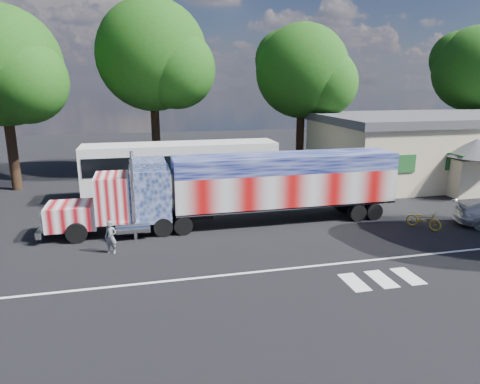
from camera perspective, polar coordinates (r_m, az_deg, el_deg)
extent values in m
plane|color=black|center=(20.95, 1.90, -7.04)|extent=(100.00, 100.00, 0.00)
cube|color=silver|center=(18.31, 4.40, -10.36)|extent=(30.00, 0.15, 0.01)
cube|color=silver|center=(17.84, 14.99, -11.53)|extent=(0.70, 1.60, 0.01)
cube|color=silver|center=(18.40, 18.35, -10.96)|extent=(0.70, 1.60, 0.01)
cube|color=silver|center=(19.03, 21.49, -10.38)|extent=(0.70, 1.60, 0.01)
cube|color=black|center=(23.20, -14.05, -3.62)|extent=(8.38, 0.93, 0.28)
cube|color=#CD7C81|center=(23.32, -21.46, -2.91)|extent=(2.42, 2.05, 1.21)
cube|color=silver|center=(23.54, -24.48, -3.06)|extent=(0.11, 1.77, 1.08)
cube|color=silver|center=(23.76, -24.77, -4.47)|extent=(0.28, 2.33, 0.34)
cube|color=#CD7C81|center=(22.88, -16.57, -0.64)|extent=(1.68, 2.33, 2.33)
cube|color=black|center=(22.84, -18.63, 0.27)|extent=(0.06, 1.96, 0.84)
cube|color=#4D5C8C|center=(22.81, -11.93, -0.14)|extent=(2.05, 2.33, 2.70)
cube|color=#4D5C8C|center=(22.48, -12.13, 3.65)|extent=(1.68, 2.24, 0.47)
cylinder|color=silver|center=(24.00, -14.01, 0.46)|extent=(0.19, 0.19, 4.10)
cylinder|color=silver|center=(21.62, -14.04, -1.07)|extent=(0.19, 0.19, 4.10)
cylinder|color=silver|center=(24.37, -14.03, -2.86)|extent=(1.68, 0.61, 0.61)
cylinder|color=silver|center=(22.06, -14.06, -4.69)|extent=(1.68, 0.61, 0.61)
cylinder|color=black|center=(22.50, -20.95, -5.11)|extent=(1.02, 0.33, 1.02)
cylinder|color=black|center=(24.43, -20.36, -3.53)|extent=(1.02, 0.33, 1.02)
cylinder|color=black|center=(22.33, -10.20, -4.56)|extent=(0.97, 0.51, 0.97)
cylinder|color=black|center=(24.19, -10.48, -3.09)|extent=(0.97, 0.51, 0.97)
cylinder|color=black|center=(22.40, -7.58, -4.40)|extent=(0.97, 0.51, 0.97)
cylinder|color=black|center=(24.25, -8.06, -2.94)|extent=(0.97, 0.51, 0.97)
cube|color=black|center=(24.41, 5.97, -1.78)|extent=(12.11, 1.02, 0.28)
cube|color=#CF7070|center=(24.14, 6.03, 0.67)|extent=(12.48, 2.42, 1.86)
cube|color=#444E92|center=(23.85, 6.12, 3.93)|extent=(12.48, 2.42, 0.93)
cube|color=silver|center=(24.37, 5.98, -1.46)|extent=(12.48, 2.42, 0.11)
cube|color=silver|center=(26.74, 18.84, 2.34)|extent=(0.04, 2.33, 2.70)
cylinder|color=black|center=(25.26, 15.30, -2.61)|extent=(0.97, 0.51, 0.97)
cylinder|color=black|center=(26.92, 13.34, -1.44)|extent=(0.97, 0.51, 0.97)
cylinder|color=black|center=(25.76, 17.31, -2.43)|extent=(0.97, 0.51, 0.97)
cylinder|color=black|center=(27.38, 15.26, -1.30)|extent=(0.97, 0.51, 0.97)
cube|color=silver|center=(29.12, -7.80, 2.81)|extent=(12.81, 2.77, 3.74)
cube|color=black|center=(28.99, -7.85, 4.15)|extent=(12.38, 2.84, 1.17)
cube|color=black|center=(29.43, -7.71, 0.17)|extent=(12.81, 2.77, 0.27)
cube|color=black|center=(29.21, -20.42, 2.39)|extent=(0.06, 2.45, 1.49)
cylinder|color=black|center=(28.09, -17.23, -0.94)|extent=(1.07, 0.32, 1.07)
cylinder|color=black|center=(30.67, -16.93, 0.35)|extent=(1.07, 0.32, 1.07)
cylinder|color=black|center=(28.61, -1.06, -0.01)|extent=(1.07, 0.32, 1.07)
cylinder|color=black|center=(31.15, -2.10, 1.18)|extent=(1.07, 0.32, 1.07)
cylinder|color=black|center=(28.82, 0.81, 0.10)|extent=(1.07, 0.32, 1.07)
cylinder|color=black|center=(31.34, -0.38, 1.28)|extent=(1.07, 0.32, 1.07)
cube|color=beige|center=(39.37, 26.70, 5.06)|extent=(22.00, 10.00, 4.60)
cube|color=#46464B|center=(39.10, 27.13, 8.82)|extent=(22.40, 10.40, 0.60)
cube|color=#1E5926|center=(30.59, 21.11, 3.54)|extent=(1.60, 0.08, 1.20)
cube|color=#1E5926|center=(33.00, 26.88, 3.68)|extent=(1.60, 0.08, 1.20)
cube|color=beige|center=(33.43, 28.59, 1.67)|extent=(3.00, 1.20, 2.60)
cube|color=#1E5926|center=(33.16, 28.92, 4.37)|extent=(3.40, 1.60, 0.25)
cone|color=#46464B|center=(33.09, 29.03, 5.22)|extent=(4.00, 4.00, 1.20)
imported|color=slate|center=(20.59, -16.85, -5.78)|extent=(0.66, 0.55, 1.54)
imported|color=gold|center=(25.10, 23.30, -3.39)|extent=(1.58, 1.92, 0.98)
cylinder|color=black|center=(49.60, 28.21, 8.00)|extent=(0.70, 0.70, 7.13)
sphere|color=#1C4E12|center=(49.44, 28.96, 14.15)|extent=(8.26, 8.26, 8.26)
sphere|color=#1C4E12|center=(49.62, 27.03, 15.55)|extent=(5.37, 5.37, 5.37)
cylinder|color=black|center=(36.73, -11.18, 8.29)|extent=(0.70, 0.70, 7.81)
sphere|color=#1C4E12|center=(36.59, -11.65, 17.44)|extent=(8.84, 8.84, 8.84)
sphere|color=#1C4E12|center=(35.33, -8.50, 15.88)|extent=(6.19, 6.19, 6.19)
sphere|color=#1C4E12|center=(37.97, -13.93, 18.90)|extent=(5.75, 5.75, 5.75)
cylinder|color=black|center=(34.95, -28.18, 5.88)|extent=(0.70, 0.70, 6.99)
sphere|color=#1C4E12|center=(34.71, -29.23, 14.45)|extent=(8.22, 8.22, 8.22)
sphere|color=#1C4E12|center=(33.11, -26.78, 13.07)|extent=(5.76, 5.76, 5.76)
cylinder|color=black|center=(38.63, 8.03, 8.00)|extent=(0.70, 0.70, 6.87)
sphere|color=#1C4E12|center=(38.41, 8.30, 15.66)|extent=(7.96, 7.96, 7.96)
sphere|color=#1C4E12|center=(37.91, 11.24, 14.08)|extent=(5.57, 5.57, 5.57)
sphere|color=#1C4E12|center=(39.15, 5.99, 17.15)|extent=(5.17, 5.17, 5.17)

